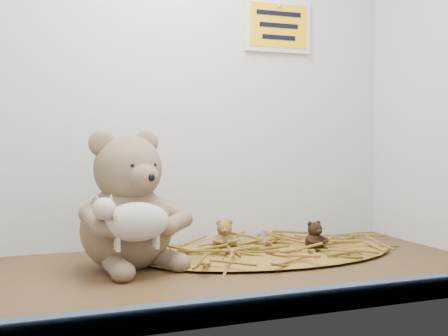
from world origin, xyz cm
name	(u,v)px	position (x,y,z in cm)	size (l,w,h in cm)	color
alcove_shell	(189,46)	(0.00, 9.00, 45.00)	(120.40, 60.20, 90.40)	#3A2314
front_rail	(266,306)	(0.00, -28.80, 1.80)	(119.28, 2.20, 3.60)	#364A67
straw_bed	(269,252)	(19.76, 12.11, 0.58)	(60.01, 34.84, 1.16)	olive
main_teddy	(126,199)	(-12.88, 10.36, 13.92)	(22.44, 23.69, 27.83)	#7F674E
toy_lamb	(137,222)	(-12.88, 0.39, 10.69)	(15.84, 9.67, 10.24)	beige
mini_teddy_tan	(224,234)	(10.23, 15.69, 4.61)	(5.55, 5.86, 6.89)	olive
mini_teddy_brown	(314,234)	(29.28, 8.52, 4.50)	(5.38, 5.68, 6.67)	black
wall_sign	(278,26)	(30.00, 29.40, 55.00)	(16.00, 1.20, 11.00)	#EBAA0C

